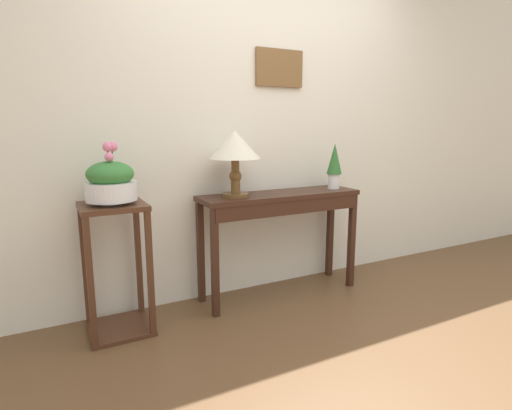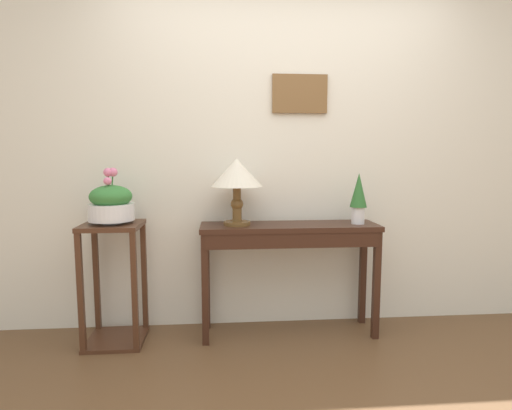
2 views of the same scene
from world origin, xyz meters
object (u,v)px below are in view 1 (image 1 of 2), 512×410
object	(u,v)px
table_lamp	(235,148)
planter_bowl_wide	(111,182)
potted_plant_on_console	(334,164)
pedestal_stand_left	(117,269)
console_table	(282,210)

from	to	relation	value
table_lamp	planter_bowl_wide	world-z (taller)	table_lamp
potted_plant_on_console	pedestal_stand_left	distance (m)	1.78
console_table	table_lamp	distance (m)	0.59
console_table	planter_bowl_wide	world-z (taller)	planter_bowl_wide
potted_plant_on_console	pedestal_stand_left	bearing A→B (deg)	-179.26
console_table	potted_plant_on_console	size ratio (longest dim) A/B	3.47
pedestal_stand_left	potted_plant_on_console	bearing A→B (deg)	0.74
table_lamp	console_table	bearing A→B (deg)	-3.39
potted_plant_on_console	pedestal_stand_left	world-z (taller)	potted_plant_on_console
table_lamp	potted_plant_on_console	world-z (taller)	table_lamp
console_table	planter_bowl_wide	size ratio (longest dim) A/B	3.35
console_table	pedestal_stand_left	world-z (taller)	pedestal_stand_left
console_table	potted_plant_on_console	xyz separation A→B (m)	(0.48, 0.00, 0.32)
potted_plant_on_console	console_table	bearing A→B (deg)	-179.46
pedestal_stand_left	planter_bowl_wide	distance (m)	0.55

